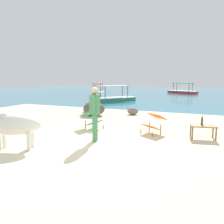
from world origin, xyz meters
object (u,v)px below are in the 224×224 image
deck_chair_far (154,122)px  boat_white (98,92)px  boat_red (182,91)px  boat_green (114,98)px  person_standing (95,110)px  cow (13,125)px  low_bench_table (203,127)px  bottle (202,121)px  deck_chair_near (91,118)px

deck_chair_far → boat_white: boat_white is taller
boat_red → boat_green: same height
person_standing → boat_red: 22.48m
person_standing → boat_green: person_standing is taller
cow → low_bench_table: cow is taller
low_bench_table → boat_red: bearing=85.1°
low_bench_table → boat_green: (-6.72, 9.19, -0.10)m
deck_chair_far → boat_red: bearing=-147.6°
low_bench_table → bottle: size_ratio=2.81×
low_bench_table → bottle: (-0.05, 0.10, 0.19)m
bottle → deck_chair_far: (-1.51, -0.04, -0.16)m
cow → boat_white: 19.09m
boat_green → person_standing: bearing=54.8°
low_bench_table → boat_green: size_ratio=0.23×
bottle → boat_red: 20.96m
boat_red → boat_green: (-4.41, -11.74, 0.00)m
low_bench_table → boat_green: bearing=115.0°
cow → boat_red: (2.33, 23.97, -0.41)m
low_bench_table → boat_green: boat_green is taller
bottle → deck_chair_near: (-3.82, -0.25, -0.16)m
cow → boat_white: (-6.40, 17.98, -0.41)m
deck_chair_near → boat_green: (-2.86, 9.34, -0.13)m
cow → low_bench_table: 5.56m
boat_red → boat_white: bearing=-119.1°
deck_chair_near → deck_chair_far: same height
cow → deck_chair_far: cow is taller
person_standing → boat_green: (-3.72, 10.72, -0.70)m
bottle → low_bench_table: bearing=-64.3°
bottle → boat_white: size_ratio=0.08×
person_standing → boat_green: bearing=88.9°
deck_chair_near → boat_green: bearing=123.8°
bottle → deck_chair_near: size_ratio=0.33×
boat_red → boat_green: size_ratio=1.04×
low_bench_table → person_standing: (-3.01, -1.53, 0.59)m
deck_chair_far → boat_green: bearing=-120.1°
deck_chair_far → cow: bearing=-14.7°
person_standing → boat_red: size_ratio=0.43×
boat_white → cow: bearing=-179.9°
boat_white → boat_red: bearing=-75.0°
deck_chair_near → low_bench_table: bearing=19.1°
cow → boat_red: 24.08m
cow → boat_red: size_ratio=0.46×
person_standing → deck_chair_near: bearing=101.7°
boat_white → deck_chair_far: bearing=-166.9°
bottle → deck_chair_far: bearing=-178.5°
cow → person_standing: 2.25m
boat_green → boat_white: bearing=-107.5°
bottle → deck_chair_near: bottle is taller
low_bench_table → deck_chair_near: deck_chair_near is taller
deck_chair_far → boat_red: boat_red is taller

